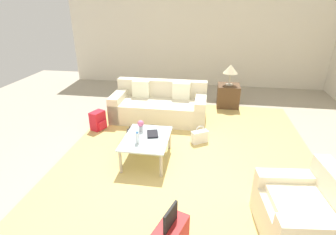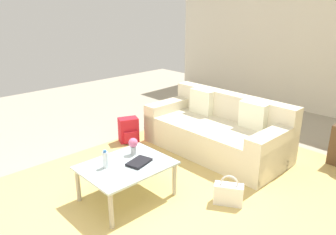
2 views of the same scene
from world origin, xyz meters
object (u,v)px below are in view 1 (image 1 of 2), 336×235
coffee_table (147,140)px  water_bottle (137,138)px  armchair (307,216)px  coffee_table_book (153,134)px  flower_vase (141,125)px  table_lamp (231,69)px  handbag_white (200,136)px  side_table (228,96)px  handbag_black (130,138)px  backpack_red (98,121)px  couch (160,106)px

coffee_table → water_bottle: bearing=-26.6°
armchair → coffee_table_book: bearing=-124.1°
flower_vase → table_lamp: table_lamp is taller
coffee_table → handbag_white: size_ratio=2.72×
flower_vase → side_table: (-2.58, 1.65, -0.27)m
armchair → coffee_table_book: size_ratio=3.85×
coffee_table → armchair: bearing=59.2°
handbag_white → water_bottle: bearing=-45.9°
handbag_black → backpack_red: (-0.51, -0.85, 0.06)m
coffee_table → handbag_black: coffee_table is taller
water_bottle → backpack_red: water_bottle is taller
table_lamp → handbag_white: (2.06, -0.63, -0.84)m
couch → armchair: size_ratio=2.00×
couch → handbag_black: bearing=-14.6°
coffee_table_book → handbag_black: (-0.37, -0.52, -0.31)m
couch → coffee_table: size_ratio=2.17×
armchair → handbag_black: size_ratio=2.94×
table_lamp → backpack_red: (1.80, -2.79, -0.77)m
table_lamp → handbag_black: size_ratio=1.46×
water_bottle → coffee_table: bearing=153.4°
couch → flower_vase: couch is taller
handbag_white → handbag_black: bearing=-79.1°
flower_vase → handbag_black: flower_vase is taller
water_bottle → flower_vase: flower_vase is taller
armchair → coffee_table: size_ratio=1.08×
coffee_table_book → armchair: bearing=41.0°
handbag_white → armchair: bearing=32.4°
side_table → handbag_black: 3.02m
coffee_table → backpack_red: (-1.00, -1.29, -0.18)m
couch → side_table: couch is taller
side_table → backpack_red: 3.32m
armchair → handbag_white: bearing=-147.6°
table_lamp → handbag_black: table_lamp is taller
coffee_table_book → side_table: side_table is taller
table_lamp → coffee_table: bearing=-28.2°
couch → flower_vase: (1.58, -0.05, 0.26)m
flower_vase → table_lamp: bearing=147.4°
water_bottle → handbag_black: size_ratio=0.57×
couch → armchair: (3.09, 2.27, -0.00)m
coffee_table → flower_vase: flower_vase is taller
armchair → water_bottle: bearing=-115.7°
couch → backpack_red: 1.44m
couch → backpack_red: (0.80, -1.19, -0.10)m
handbag_white → couch: bearing=-137.3°
handbag_white → handbag_black: size_ratio=1.00×
side_table → table_lamp: size_ratio=1.09×
table_lamp → handbag_white: table_lamp is taller
coffee_table_book → water_bottle: bearing=-44.3°
table_lamp → backpack_red: table_lamp is taller
couch → handbag_white: (1.05, 0.97, -0.16)m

